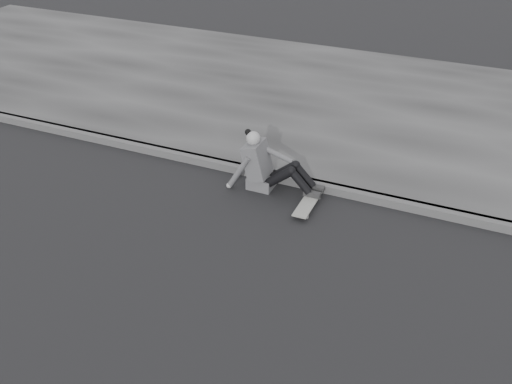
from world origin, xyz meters
TOP-DOWN VIEW (x-y plane):
  - ground at (0.00, 0.00)m, footprint 80.00×80.00m
  - curb at (0.00, 2.58)m, footprint 24.00×0.16m
  - sidewalk at (0.00, 5.60)m, footprint 24.00×6.00m
  - skateboard at (-0.52, 2.07)m, footprint 0.20×0.78m
  - seated_woman at (-1.25, 2.32)m, footprint 1.38×0.46m

SIDE VIEW (x-z plane):
  - ground at x=0.00m, z-range 0.00..0.00m
  - curb at x=0.00m, z-range 0.00..0.12m
  - sidewalk at x=0.00m, z-range 0.00..0.12m
  - skateboard at x=-0.52m, z-range 0.03..0.12m
  - seated_woman at x=-1.25m, z-range -0.08..0.80m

